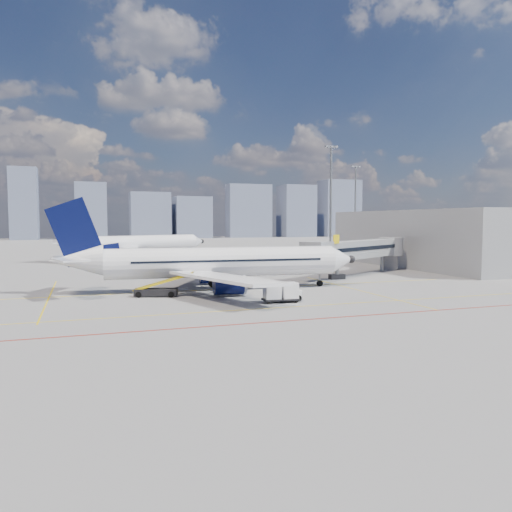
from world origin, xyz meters
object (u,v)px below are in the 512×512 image
(main_aircraft, at_px, (210,263))
(cargo_dolly, at_px, (281,292))
(second_aircraft, at_px, (135,244))
(baggage_tug, at_px, (287,293))
(belt_loader, at_px, (157,290))
(ramp_worker, at_px, (294,290))

(main_aircraft, xyz_separation_m, cargo_dolly, (4.50, -10.88, -2.14))
(second_aircraft, bearing_deg, cargo_dolly, -105.64)
(main_aircraft, xyz_separation_m, baggage_tug, (5.49, -10.09, -2.39))
(belt_loader, bearing_deg, baggage_tug, -14.46)
(second_aircraft, height_order, belt_loader, second_aircraft)
(baggage_tug, height_order, cargo_dolly, cargo_dolly)
(second_aircraft, bearing_deg, baggage_tug, -104.67)
(cargo_dolly, xyz_separation_m, belt_loader, (-11.07, 8.00, -0.40))
(main_aircraft, relative_size, baggage_tug, 13.46)
(second_aircraft, relative_size, belt_loader, 5.20)
(belt_loader, bearing_deg, cargo_dolly, -19.45)
(main_aircraft, relative_size, cargo_dolly, 9.78)
(second_aircraft, xyz_separation_m, cargo_dolly, (8.07, -63.84, -2.14))
(ramp_worker, bearing_deg, main_aircraft, 40.84)
(second_aircraft, height_order, ramp_worker, second_aircraft)
(second_aircraft, relative_size, ramp_worker, 21.44)
(second_aircraft, distance_m, ramp_worker, 62.22)
(main_aircraft, distance_m, baggage_tug, 11.73)
(main_aircraft, xyz_separation_m, ramp_worker, (7.08, -8.29, -2.43))
(cargo_dolly, bearing_deg, baggage_tug, 43.38)
(cargo_dolly, bearing_deg, ramp_worker, 49.83)
(second_aircraft, bearing_deg, ramp_worker, -102.99)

